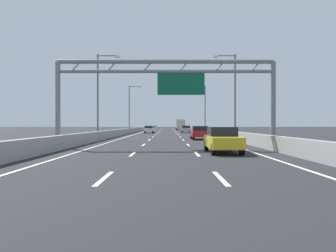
# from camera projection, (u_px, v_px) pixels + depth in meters

# --- Properties ---
(ground_plane) EXTENTS (260.00, 260.00, 0.00)m
(ground_plane) POSITION_uv_depth(u_px,v_px,m) (169.00, 130.00, 98.64)
(ground_plane) COLOR #262628
(lane_dash_left_1) EXTENTS (0.16, 3.00, 0.01)m
(lane_dash_left_1) POSITION_uv_depth(u_px,v_px,m) (105.00, 178.00, 11.15)
(lane_dash_left_1) COLOR white
(lane_dash_left_1) RESTS_ON ground_plane
(lane_dash_left_2) EXTENTS (0.16, 3.00, 0.01)m
(lane_dash_left_2) POSITION_uv_depth(u_px,v_px,m) (134.00, 154.00, 20.15)
(lane_dash_left_2) COLOR white
(lane_dash_left_2) RESTS_ON ground_plane
(lane_dash_left_3) EXTENTS (0.16, 3.00, 0.01)m
(lane_dash_left_3) POSITION_uv_depth(u_px,v_px,m) (145.00, 145.00, 29.15)
(lane_dash_left_3) COLOR white
(lane_dash_left_3) RESTS_ON ground_plane
(lane_dash_left_4) EXTENTS (0.16, 3.00, 0.01)m
(lane_dash_left_4) POSITION_uv_depth(u_px,v_px,m) (151.00, 140.00, 38.15)
(lane_dash_left_4) COLOR white
(lane_dash_left_4) RESTS_ON ground_plane
(lane_dash_left_5) EXTENTS (0.16, 3.00, 0.01)m
(lane_dash_left_5) POSITION_uv_depth(u_px,v_px,m) (154.00, 137.00, 47.15)
(lane_dash_left_5) COLOR white
(lane_dash_left_5) RESTS_ON ground_plane
(lane_dash_left_6) EXTENTS (0.16, 3.00, 0.01)m
(lane_dash_left_6) POSITION_uv_depth(u_px,v_px,m) (156.00, 135.00, 56.15)
(lane_dash_left_6) COLOR white
(lane_dash_left_6) RESTS_ON ground_plane
(lane_dash_left_7) EXTENTS (0.16, 3.00, 0.01)m
(lane_dash_left_7) POSITION_uv_depth(u_px,v_px,m) (158.00, 133.00, 65.15)
(lane_dash_left_7) COLOR white
(lane_dash_left_7) RESTS_ON ground_plane
(lane_dash_left_8) EXTENTS (0.16, 3.00, 0.01)m
(lane_dash_left_8) POSITION_uv_depth(u_px,v_px,m) (160.00, 132.00, 74.15)
(lane_dash_left_8) COLOR white
(lane_dash_left_8) RESTS_ON ground_plane
(lane_dash_left_9) EXTENTS (0.16, 3.00, 0.01)m
(lane_dash_left_9) POSITION_uv_depth(u_px,v_px,m) (161.00, 131.00, 83.15)
(lane_dash_left_9) COLOR white
(lane_dash_left_9) RESTS_ON ground_plane
(lane_dash_left_10) EXTENTS (0.16, 3.00, 0.01)m
(lane_dash_left_10) POSITION_uv_depth(u_px,v_px,m) (161.00, 131.00, 92.15)
(lane_dash_left_10) COLOR white
(lane_dash_left_10) RESTS_ON ground_plane
(lane_dash_left_11) EXTENTS (0.16, 3.00, 0.01)m
(lane_dash_left_11) POSITION_uv_depth(u_px,v_px,m) (162.00, 130.00, 101.15)
(lane_dash_left_11) COLOR white
(lane_dash_left_11) RESTS_ON ground_plane
(lane_dash_left_12) EXTENTS (0.16, 3.00, 0.01)m
(lane_dash_left_12) POSITION_uv_depth(u_px,v_px,m) (163.00, 130.00, 110.15)
(lane_dash_left_12) COLOR white
(lane_dash_left_12) RESTS_ON ground_plane
(lane_dash_left_13) EXTENTS (0.16, 3.00, 0.01)m
(lane_dash_left_13) POSITION_uv_depth(u_px,v_px,m) (163.00, 129.00, 119.15)
(lane_dash_left_13) COLOR white
(lane_dash_left_13) RESTS_ON ground_plane
(lane_dash_left_14) EXTENTS (0.16, 3.00, 0.01)m
(lane_dash_left_14) POSITION_uv_depth(u_px,v_px,m) (164.00, 129.00, 128.15)
(lane_dash_left_14) COLOR white
(lane_dash_left_14) RESTS_ON ground_plane
(lane_dash_left_15) EXTENTS (0.16, 3.00, 0.01)m
(lane_dash_left_15) POSITION_uv_depth(u_px,v_px,m) (164.00, 129.00, 137.15)
(lane_dash_left_15) COLOR white
(lane_dash_left_15) RESTS_ON ground_plane
(lane_dash_left_16) EXTENTS (0.16, 3.00, 0.01)m
(lane_dash_left_16) POSITION_uv_depth(u_px,v_px,m) (164.00, 128.00, 146.15)
(lane_dash_left_16) COLOR white
(lane_dash_left_16) RESTS_ON ground_plane
(lane_dash_left_17) EXTENTS (0.16, 3.00, 0.01)m
(lane_dash_left_17) POSITION_uv_depth(u_px,v_px,m) (165.00, 128.00, 155.15)
(lane_dash_left_17) COLOR white
(lane_dash_left_17) RESTS_ON ground_plane
(lane_dash_right_1) EXTENTS (0.16, 3.00, 0.01)m
(lane_dash_right_1) POSITION_uv_depth(u_px,v_px,m) (222.00, 178.00, 11.14)
(lane_dash_right_1) COLOR white
(lane_dash_right_1) RESTS_ON ground_plane
(lane_dash_right_2) EXTENTS (0.16, 3.00, 0.01)m
(lane_dash_right_2) POSITION_uv_depth(u_px,v_px,m) (198.00, 154.00, 20.14)
(lane_dash_right_2) COLOR white
(lane_dash_right_2) RESTS_ON ground_plane
(lane_dash_right_3) EXTENTS (0.16, 3.00, 0.01)m
(lane_dash_right_3) POSITION_uv_depth(u_px,v_px,m) (189.00, 145.00, 29.14)
(lane_dash_right_3) COLOR white
(lane_dash_right_3) RESTS_ON ground_plane
(lane_dash_right_4) EXTENTS (0.16, 3.00, 0.01)m
(lane_dash_right_4) POSITION_uv_depth(u_px,v_px,m) (185.00, 140.00, 38.14)
(lane_dash_right_4) COLOR white
(lane_dash_right_4) RESTS_ON ground_plane
(lane_dash_right_5) EXTENTS (0.16, 3.00, 0.01)m
(lane_dash_right_5) POSITION_uv_depth(u_px,v_px,m) (182.00, 137.00, 47.14)
(lane_dash_right_5) COLOR white
(lane_dash_right_5) RESTS_ON ground_plane
(lane_dash_right_6) EXTENTS (0.16, 3.00, 0.01)m
(lane_dash_right_6) POSITION_uv_depth(u_px,v_px,m) (180.00, 135.00, 56.14)
(lane_dash_right_6) COLOR white
(lane_dash_right_6) RESTS_ON ground_plane
(lane_dash_right_7) EXTENTS (0.16, 3.00, 0.01)m
(lane_dash_right_7) POSITION_uv_depth(u_px,v_px,m) (178.00, 133.00, 65.14)
(lane_dash_right_7) COLOR white
(lane_dash_right_7) RESTS_ON ground_plane
(lane_dash_right_8) EXTENTS (0.16, 3.00, 0.01)m
(lane_dash_right_8) POSITION_uv_depth(u_px,v_px,m) (177.00, 132.00, 74.14)
(lane_dash_right_8) COLOR white
(lane_dash_right_8) RESTS_ON ground_plane
(lane_dash_right_9) EXTENTS (0.16, 3.00, 0.01)m
(lane_dash_right_9) POSITION_uv_depth(u_px,v_px,m) (176.00, 131.00, 83.14)
(lane_dash_right_9) COLOR white
(lane_dash_right_9) RESTS_ON ground_plane
(lane_dash_right_10) EXTENTS (0.16, 3.00, 0.01)m
(lane_dash_right_10) POSITION_uv_depth(u_px,v_px,m) (176.00, 131.00, 92.14)
(lane_dash_right_10) COLOR white
(lane_dash_right_10) RESTS_ON ground_plane
(lane_dash_right_11) EXTENTS (0.16, 3.00, 0.01)m
(lane_dash_right_11) POSITION_uv_depth(u_px,v_px,m) (175.00, 130.00, 101.14)
(lane_dash_right_11) COLOR white
(lane_dash_right_11) RESTS_ON ground_plane
(lane_dash_right_12) EXTENTS (0.16, 3.00, 0.01)m
(lane_dash_right_12) POSITION_uv_depth(u_px,v_px,m) (174.00, 130.00, 110.14)
(lane_dash_right_12) COLOR white
(lane_dash_right_12) RESTS_ON ground_plane
(lane_dash_right_13) EXTENTS (0.16, 3.00, 0.01)m
(lane_dash_right_13) POSITION_uv_depth(u_px,v_px,m) (174.00, 129.00, 119.14)
(lane_dash_right_13) COLOR white
(lane_dash_right_13) RESTS_ON ground_plane
(lane_dash_right_14) EXTENTS (0.16, 3.00, 0.01)m
(lane_dash_right_14) POSITION_uv_depth(u_px,v_px,m) (174.00, 129.00, 128.14)
(lane_dash_right_14) COLOR white
(lane_dash_right_14) RESTS_ON ground_plane
(lane_dash_right_15) EXTENTS (0.16, 3.00, 0.01)m
(lane_dash_right_15) POSITION_uv_depth(u_px,v_px,m) (173.00, 129.00, 137.14)
(lane_dash_right_15) COLOR white
(lane_dash_right_15) RESTS_ON ground_plane
(lane_dash_right_16) EXTENTS (0.16, 3.00, 0.01)m
(lane_dash_right_16) POSITION_uv_depth(u_px,v_px,m) (173.00, 128.00, 146.14)
(lane_dash_right_16) COLOR white
(lane_dash_right_16) RESTS_ON ground_plane
(lane_dash_right_17) EXTENTS (0.16, 3.00, 0.01)m
(lane_dash_right_17) POSITION_uv_depth(u_px,v_px,m) (173.00, 128.00, 155.14)
(lane_dash_right_17) COLOR white
(lane_dash_right_17) RESTS_ON ground_plane
(edge_line_left) EXTENTS (0.16, 176.00, 0.01)m
(edge_line_left) POSITION_uv_depth(u_px,v_px,m) (147.00, 131.00, 86.66)
(edge_line_left) COLOR white
(edge_line_left) RESTS_ON ground_plane
(edge_line_right) EXTENTS (0.16, 176.00, 0.01)m
(edge_line_right) POSITION_uv_depth(u_px,v_px,m) (190.00, 131.00, 86.63)
(edge_line_right) COLOR white
(edge_line_right) RESTS_ON ground_plane
(barrier_left) EXTENTS (0.45, 220.00, 0.95)m
(barrier_left) POSITION_uv_depth(u_px,v_px,m) (146.00, 128.00, 108.66)
(barrier_left) COLOR #9E9E99
(barrier_left) RESTS_ON ground_plane
(barrier_right) EXTENTS (0.45, 220.00, 0.95)m
(barrier_right) POSITION_uv_depth(u_px,v_px,m) (191.00, 128.00, 108.62)
(barrier_right) COLOR #9E9E99
(barrier_right) RESTS_ON ground_plane
(sign_gantry) EXTENTS (15.94, 0.36, 6.36)m
(sign_gantry) POSITION_uv_depth(u_px,v_px,m) (169.00, 81.00, 26.07)
(sign_gantry) COLOR gray
(sign_gantry) RESTS_ON ground_plane
(streetlamp_left_mid) EXTENTS (2.58, 0.28, 9.50)m
(streetlamp_left_mid) POSITION_uv_depth(u_px,v_px,m) (101.00, 91.00, 40.42)
(streetlamp_left_mid) COLOR slate
(streetlamp_left_mid) RESTS_ON ground_plane
(streetlamp_right_mid) EXTENTS (2.58, 0.28, 9.50)m
(streetlamp_right_mid) POSITION_uv_depth(u_px,v_px,m) (234.00, 91.00, 40.38)
(streetlamp_right_mid) COLOR slate
(streetlamp_right_mid) RESTS_ON ground_plane
(streetlamp_left_far) EXTENTS (2.58, 0.28, 9.50)m
(streetlamp_left_far) POSITION_uv_depth(u_px,v_px,m) (132.00, 106.00, 73.22)
(streetlamp_left_far) COLOR slate
(streetlamp_left_far) RESTS_ON ground_plane
(streetlamp_right_far) EXTENTS (2.58, 0.28, 9.50)m
(streetlamp_right_far) POSITION_uv_depth(u_px,v_px,m) (205.00, 106.00, 73.17)
(streetlamp_right_far) COLOR slate
(streetlamp_right_far) RESTS_ON ground_plane
(white_car) EXTENTS (1.72, 4.46, 1.37)m
(white_car) POSITION_uv_depth(u_px,v_px,m) (150.00, 129.00, 68.33)
(white_car) COLOR silver
(white_car) RESTS_ON ground_plane
(red_car) EXTENTS (1.75, 4.65, 1.48)m
(red_car) POSITION_uv_depth(u_px,v_px,m) (201.00, 133.00, 39.55)
(red_car) COLOR red
(red_car) RESTS_ON ground_plane
(silver_car) EXTENTS (1.74, 4.24, 1.41)m
(silver_car) POSITION_uv_depth(u_px,v_px,m) (187.00, 129.00, 70.30)
(silver_car) COLOR #A8ADB2
(silver_car) RESTS_ON ground_plane
(blue_car) EXTENTS (1.80, 4.69, 1.51)m
(blue_car) POSITION_uv_depth(u_px,v_px,m) (180.00, 127.00, 126.16)
(blue_car) COLOR #2347AD
(blue_car) RESTS_ON ground_plane
(yellow_car) EXTENTS (1.75, 4.65, 1.52)m
(yellow_car) POSITION_uv_depth(u_px,v_px,m) (224.00, 140.00, 21.20)
(yellow_car) COLOR yellow
(yellow_car) RESTS_ON ground_plane
(box_truck) EXTENTS (2.46, 8.11, 3.01)m
(box_truck) POSITION_uv_depth(u_px,v_px,m) (181.00, 124.00, 103.79)
(box_truck) COLOR #194799
(box_truck) RESTS_ON ground_plane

